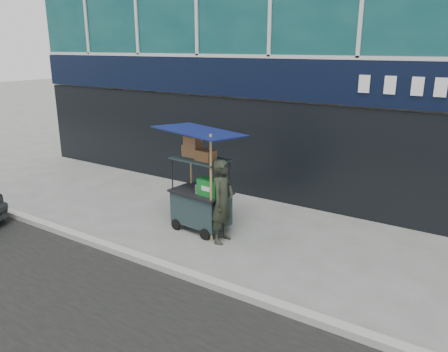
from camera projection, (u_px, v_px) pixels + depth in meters
The scene contains 4 objects.
ground at pixel (161, 261), 7.67m from camera, with size 80.00×80.00×0.00m, color #61615C.
curb at pixel (153, 263), 7.49m from camera, with size 80.00×0.18×0.12m, color #999A91.
vendor_cart at pixel (201, 195), 8.78m from camera, with size 1.67×1.26×2.14m.
vendor_man at pixel (223, 201), 8.23m from camera, with size 0.59×0.39×1.63m, color #24291E.
Camera 1 is at (4.72, -5.17, 3.64)m, focal length 35.00 mm.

